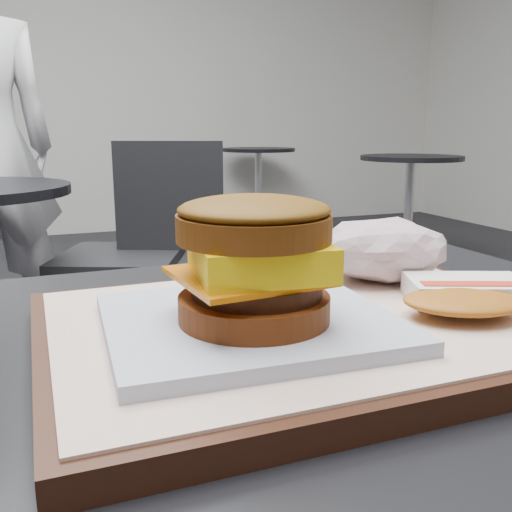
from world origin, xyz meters
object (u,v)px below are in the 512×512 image
object	(u,v)px
hash_brown	(465,295)
breakfast_sandwich	(253,276)
serving_tray	(308,328)
neighbor_chair	(138,244)
crumpled_wrapper	(383,249)

from	to	relation	value
hash_brown	breakfast_sandwich	bearing A→B (deg)	176.60
breakfast_sandwich	serving_tray	bearing A→B (deg)	21.20
breakfast_sandwich	neighbor_chair	xyz separation A→B (m)	(0.21, 1.73, -0.32)
serving_tray	crumpled_wrapper	bearing A→B (deg)	32.31
breakfast_sandwich	crumpled_wrapper	world-z (taller)	breakfast_sandwich
serving_tray	breakfast_sandwich	bearing A→B (deg)	-158.80
hash_brown	neighbor_chair	bearing A→B (deg)	88.50
serving_tray	neighbor_chair	distance (m)	1.74
serving_tray	hash_brown	world-z (taller)	hash_brown
serving_tray	hash_brown	bearing A→B (deg)	-14.21
serving_tray	breakfast_sandwich	world-z (taller)	breakfast_sandwich
crumpled_wrapper	neighbor_chair	world-z (taller)	neighbor_chair
breakfast_sandwich	crumpled_wrapper	bearing A→B (deg)	29.01
crumpled_wrapper	hash_brown	bearing A→B (deg)	-85.29
hash_brown	crumpled_wrapper	size ratio (longest dim) A/B	1.08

